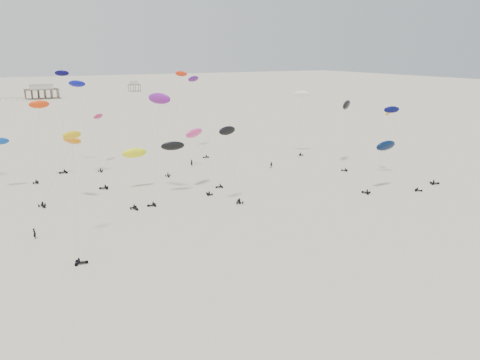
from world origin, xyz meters
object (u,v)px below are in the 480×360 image
pavilion_small (134,87)px  rig_4 (65,156)px  pavilion_main (42,92)px  rig_9 (84,110)px  rig_0 (99,132)px  spectator_0 (35,238)px

pavilion_small → rig_4: size_ratio=0.63×
pavilion_main → rig_4: size_ratio=1.47×
rig_4 → rig_9: rig_9 is taller
rig_9 → pavilion_small: bearing=-2.3°
rig_0 → spectator_0: bearing=65.4°
rig_4 → pavilion_main: bearing=-107.4°
spectator_0 → rig_4: bearing=-55.8°
pavilion_small → rig_0: rig_0 is taller
pavilion_small → rig_9: (-80.52, -252.03, 13.50)m
rig_0 → rig_9: 16.81m
rig_4 → spectator_0: size_ratio=6.63×
rig_9 → spectator_0: rig_9 is taller
rig_4 → rig_9: (7.18, 16.20, 7.24)m
rig_9 → rig_0: bearing=-6.9°
rig_0 → pavilion_small: bearing=-108.5°
rig_0 → pavilion_main: bearing=-92.4°
rig_0 → rig_9: size_ratio=0.64×
rig_4 → rig_9: 19.14m
pavilion_small → rig_9: bearing=-107.7°
rig_0 → rig_4: rig_0 is taller
rig_4 → spectator_0: (-8.10, -17.97, -9.74)m
pavilion_main → spectator_0: bearing=-95.7°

